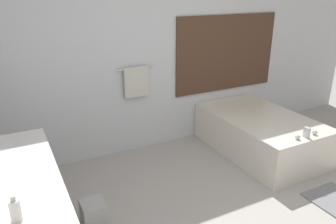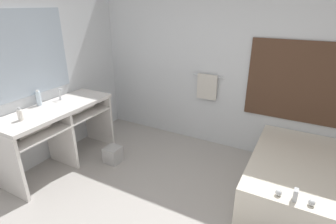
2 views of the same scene
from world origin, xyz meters
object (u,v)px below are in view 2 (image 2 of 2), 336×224
(water_bottle_1, at_px, (39,98))
(soap_dispenser, at_px, (20,115))
(bathtub, at_px, (296,178))
(waste_bin, at_px, (113,155))

(water_bottle_1, distance_m, soap_dispenser, 0.50)
(bathtub, xyz_separation_m, water_bottle_1, (-3.28, -0.86, 0.71))
(water_bottle_1, relative_size, waste_bin, 0.90)
(bathtub, xyz_separation_m, soap_dispenser, (-3.04, -1.29, 0.68))
(bathtub, relative_size, soap_dispenser, 10.39)
(water_bottle_1, height_order, waste_bin, water_bottle_1)
(soap_dispenser, xyz_separation_m, waste_bin, (0.61, 0.86, -0.84))
(bathtub, height_order, waste_bin, bathtub)
(soap_dispenser, bearing_deg, bathtub, 23.08)
(soap_dispenser, height_order, waste_bin, soap_dispenser)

